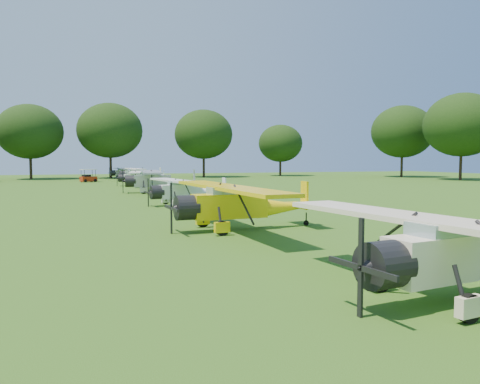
{
  "coord_description": "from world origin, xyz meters",
  "views": [
    {
      "loc": [
        -7.14,
        -26.8,
        3.22
      ],
      "look_at": [
        1.3,
        -2.17,
        1.4
      ],
      "focal_mm": 35.0,
      "sensor_mm": 36.0,
      "label": 1
    }
  ],
  "objects_px": {
    "aircraft_3": "(187,189)",
    "aircraft_6": "(139,173)",
    "aircraft_4": "(158,179)",
    "aircraft_7": "(126,172)",
    "aircraft_1": "(461,247)",
    "aircraft_5": "(140,177)",
    "aircraft_2": "(240,201)",
    "golf_cart": "(88,178)"
  },
  "relations": [
    {
      "from": "aircraft_3",
      "to": "golf_cart",
      "type": "bearing_deg",
      "value": 90.88
    },
    {
      "from": "aircraft_2",
      "to": "golf_cart",
      "type": "xyz_separation_m",
      "value": [
        -5.85,
        49.65,
        -0.69
      ]
    },
    {
      "from": "aircraft_5",
      "to": "aircraft_7",
      "type": "distance_m",
      "value": 23.04
    },
    {
      "from": "aircraft_1",
      "to": "aircraft_7",
      "type": "distance_m",
      "value": 72.67
    },
    {
      "from": "aircraft_6",
      "to": "aircraft_7",
      "type": "relative_size",
      "value": 1.1
    },
    {
      "from": "aircraft_4",
      "to": "aircraft_5",
      "type": "distance_m",
      "value": 12.76
    },
    {
      "from": "aircraft_4",
      "to": "aircraft_2",
      "type": "bearing_deg",
      "value": -84.06
    },
    {
      "from": "aircraft_3",
      "to": "aircraft_4",
      "type": "height_order",
      "value": "aircraft_4"
    },
    {
      "from": "aircraft_2",
      "to": "golf_cart",
      "type": "distance_m",
      "value": 50.0
    },
    {
      "from": "aircraft_6",
      "to": "aircraft_7",
      "type": "bearing_deg",
      "value": 90.64
    },
    {
      "from": "aircraft_1",
      "to": "aircraft_2",
      "type": "distance_m",
      "value": 11.8
    },
    {
      "from": "aircraft_3",
      "to": "aircraft_7",
      "type": "bearing_deg",
      "value": 81.41
    },
    {
      "from": "aircraft_7",
      "to": "golf_cart",
      "type": "relative_size",
      "value": 3.93
    },
    {
      "from": "aircraft_2",
      "to": "aircraft_4",
      "type": "bearing_deg",
      "value": 85.91
    },
    {
      "from": "aircraft_5",
      "to": "golf_cart",
      "type": "xyz_separation_m",
      "value": [
        -5.88,
        11.74,
        -0.49
      ]
    },
    {
      "from": "aircraft_7",
      "to": "aircraft_4",
      "type": "bearing_deg",
      "value": -98.09
    },
    {
      "from": "aircraft_1",
      "to": "aircraft_6",
      "type": "height_order",
      "value": "aircraft_6"
    },
    {
      "from": "aircraft_2",
      "to": "golf_cart",
      "type": "bearing_deg",
      "value": 93.16
    },
    {
      "from": "aircraft_3",
      "to": "aircraft_7",
      "type": "relative_size",
      "value": 1.02
    },
    {
      "from": "aircraft_2",
      "to": "aircraft_3",
      "type": "relative_size",
      "value": 1.15
    },
    {
      "from": "aircraft_3",
      "to": "aircraft_1",
      "type": "bearing_deg",
      "value": -95.54
    },
    {
      "from": "aircraft_6",
      "to": "aircraft_7",
      "type": "height_order",
      "value": "aircraft_6"
    },
    {
      "from": "aircraft_4",
      "to": "aircraft_5",
      "type": "relative_size",
      "value": 1.21
    },
    {
      "from": "aircraft_6",
      "to": "aircraft_7",
      "type": "xyz_separation_m",
      "value": [
        -0.82,
        11.66,
        -0.11
      ]
    },
    {
      "from": "aircraft_3",
      "to": "aircraft_6",
      "type": "distance_m",
      "value": 37.02
    },
    {
      "from": "aircraft_2",
      "to": "aircraft_6",
      "type": "bearing_deg",
      "value": 85.0
    },
    {
      "from": "aircraft_5",
      "to": "aircraft_4",
      "type": "bearing_deg",
      "value": -80.89
    },
    {
      "from": "aircraft_2",
      "to": "aircraft_3",
      "type": "xyz_separation_m",
      "value": [
        0.21,
        12.29,
        -0.17
      ]
    },
    {
      "from": "aircraft_4",
      "to": "golf_cart",
      "type": "bearing_deg",
      "value": 110.42
    },
    {
      "from": "aircraft_7",
      "to": "aircraft_6",
      "type": "bearing_deg",
      "value": -93.77
    },
    {
      "from": "aircraft_4",
      "to": "aircraft_7",
      "type": "xyz_separation_m",
      "value": [
        0.2,
        35.79,
        -0.23
      ]
    },
    {
      "from": "aircraft_6",
      "to": "golf_cart",
      "type": "relative_size",
      "value": 4.31
    },
    {
      "from": "aircraft_4",
      "to": "aircraft_7",
      "type": "distance_m",
      "value": 35.79
    },
    {
      "from": "aircraft_1",
      "to": "aircraft_5",
      "type": "distance_m",
      "value": 49.65
    },
    {
      "from": "aircraft_2",
      "to": "aircraft_5",
      "type": "bearing_deg",
      "value": 86.4
    },
    {
      "from": "aircraft_4",
      "to": "aircraft_6",
      "type": "height_order",
      "value": "aircraft_4"
    },
    {
      "from": "aircraft_3",
      "to": "golf_cart",
      "type": "distance_m",
      "value": 37.86
    },
    {
      "from": "aircraft_7",
      "to": "aircraft_3",
      "type": "bearing_deg",
      "value": -98.03
    },
    {
      "from": "aircraft_1",
      "to": "aircraft_6",
      "type": "distance_m",
      "value": 61.01
    },
    {
      "from": "aircraft_4",
      "to": "aircraft_1",
      "type": "bearing_deg",
      "value": -81.74
    },
    {
      "from": "aircraft_4",
      "to": "aircraft_6",
      "type": "bearing_deg",
      "value": 94.07
    },
    {
      "from": "aircraft_6",
      "to": "golf_cart",
      "type": "xyz_separation_m",
      "value": [
        -7.09,
        0.36,
        -0.6
      ]
    }
  ]
}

